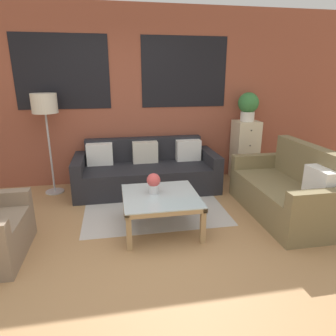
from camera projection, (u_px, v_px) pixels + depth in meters
The scene contains 10 objects.
ground_plane at pixel (145, 261), 2.98m from camera, with size 16.00×16.00×0.00m, color #AD7F51.
wall_back_brick at pixel (126, 98), 4.84m from camera, with size 8.40×0.09×2.80m.
rug at pixel (154, 207), 4.16m from camera, with size 1.89×1.41×0.00m.
couch_dark at pixel (147, 172), 4.77m from camera, with size 2.21×0.88×0.78m.
settee_vintage at pixel (287, 192), 3.88m from camera, with size 0.80×1.61×0.92m.
coffee_table at pixel (161, 200), 3.50m from camera, with size 0.87×0.87×0.43m.
floor_lamp at pixel (45, 108), 4.32m from camera, with size 0.36×0.36×1.51m.
drawer_cabinet at pixel (245, 150), 5.21m from camera, with size 0.40×0.40×1.02m.
potted_plant at pixel (248, 105), 4.97m from camera, with size 0.34×0.34×0.47m.
flower_vase at pixel (154, 182), 3.49m from camera, with size 0.16×0.16×0.25m.
Camera 1 is at (-0.24, -2.56, 1.78)m, focal length 32.00 mm.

